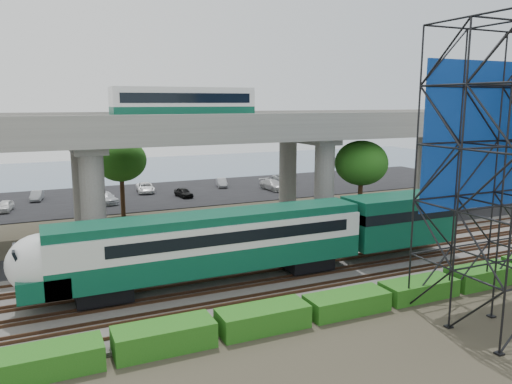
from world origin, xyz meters
name	(u,v)px	position (x,y,z in m)	size (l,w,h in m)	color
ground	(292,288)	(0.00, 0.00, 0.00)	(140.00, 140.00, 0.00)	#474233
ballast_bed	(277,276)	(0.00, 2.00, 0.10)	(90.00, 12.00, 0.20)	slate
service_road	(229,244)	(0.00, 10.50, 0.04)	(90.00, 5.00, 0.08)	black
parking_lot	(159,194)	(0.00, 34.00, 0.04)	(90.00, 18.00, 0.08)	black
harbor_water	(127,172)	(0.00, 56.00, 0.01)	(140.00, 40.00, 0.03)	slate
rail_tracks	(278,273)	(0.00, 2.00, 0.28)	(90.00, 9.52, 0.16)	#472D1E
commuter_train	(246,238)	(-2.22, 2.00, 2.88)	(29.30, 3.06, 4.30)	black
overpass	(204,137)	(-0.14, 16.00, 8.21)	(80.00, 12.00, 12.40)	#9E9B93
hedge_strip	(347,302)	(1.01, -4.30, 0.56)	(34.60, 1.80, 1.20)	#1B5A14
trees	(153,170)	(-4.67, 16.17, 5.57)	(40.94, 16.94, 7.69)	#382314
suv	(198,234)	(-2.33, 11.37, 0.83)	(2.50, 5.42, 1.51)	black
parked_cars	(178,189)	(2.19, 33.36, 0.67)	(36.75, 9.57, 1.30)	silver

